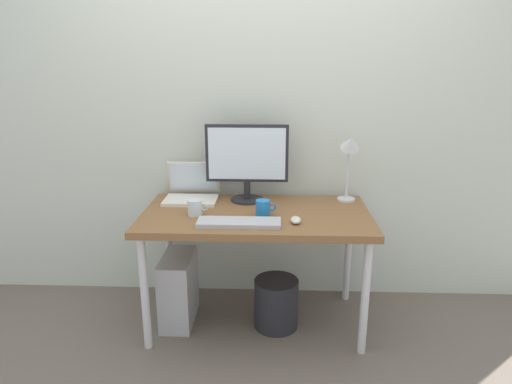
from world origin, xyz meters
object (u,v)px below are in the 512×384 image
object	(u,v)px
laptop	(192,190)
coffee_mug	(263,208)
keyboard	(239,223)
mouse	(296,220)
computer_tower	(179,289)
monitor	(247,159)
glass_cup	(195,207)
wastebasket	(276,303)
desk	(256,223)
desk_lamp	(350,153)

from	to	relation	value
laptop	coffee_mug	xyz separation A→B (m)	(0.45, -0.29, -0.01)
keyboard	mouse	size ratio (longest dim) A/B	4.89
computer_tower	mouse	bearing A→B (deg)	-13.14
monitor	mouse	bearing A→B (deg)	-53.99
glass_cup	wastebasket	distance (m)	0.75
mouse	computer_tower	world-z (taller)	mouse
desk	coffee_mug	world-z (taller)	coffee_mug
desk	computer_tower	bearing A→B (deg)	-178.74
monitor	desk_lamp	distance (m)	0.61
computer_tower	wastebasket	world-z (taller)	computer_tower
desk	monitor	xyz separation A→B (m)	(-0.06, 0.22, 0.33)
desk	wastebasket	xyz separation A→B (m)	(0.12, -0.05, -0.49)
laptop	monitor	bearing A→B (deg)	-3.08
glass_cup	computer_tower	world-z (taller)	glass_cup
wastebasket	computer_tower	bearing A→B (deg)	176.14
monitor	keyboard	distance (m)	0.50
coffee_mug	computer_tower	xyz separation A→B (m)	(-0.51, 0.04, -0.54)
monitor	computer_tower	xyz separation A→B (m)	(-0.40, -0.23, -0.76)
monitor	coffee_mug	world-z (taller)	monitor
mouse	monitor	bearing A→B (deg)	126.01
desk	keyboard	bearing A→B (deg)	-111.10
monitor	mouse	distance (m)	0.54
computer_tower	monitor	bearing A→B (deg)	29.40
computer_tower	desk_lamp	bearing A→B (deg)	12.68
laptop	computer_tower	distance (m)	0.61
glass_cup	desk_lamp	bearing A→B (deg)	17.62
desk_lamp	coffee_mug	xyz separation A→B (m)	(-0.51, -0.27, -0.26)
mouse	coffee_mug	xyz separation A→B (m)	(-0.18, 0.12, 0.03)
mouse	desk	bearing A→B (deg)	142.06
mouse	computer_tower	size ratio (longest dim) A/B	0.21
desk	computer_tower	xyz separation A→B (m)	(-0.47, -0.01, -0.43)
keyboard	wastebasket	size ratio (longest dim) A/B	1.47
desk_lamp	mouse	size ratio (longest dim) A/B	4.77
monitor	glass_cup	bearing A→B (deg)	-134.30
keyboard	desk	bearing A→B (deg)	68.90
monitor	keyboard	world-z (taller)	monitor
coffee_mug	wastebasket	world-z (taller)	coffee_mug
glass_cup	computer_tower	xyz separation A→B (m)	(-0.13, 0.05, -0.54)
desk_lamp	coffee_mug	distance (m)	0.63
keyboard	coffee_mug	world-z (taller)	coffee_mug
desk_lamp	computer_tower	xyz separation A→B (m)	(-1.02, -0.23, -0.79)
desk_lamp	laptop	bearing A→B (deg)	178.92
desk_lamp	mouse	world-z (taller)	desk_lamp
desk	mouse	distance (m)	0.29
desk	desk_lamp	xyz separation A→B (m)	(0.55, 0.22, 0.37)
desk	desk_lamp	size ratio (longest dim) A/B	3.02
laptop	desk	bearing A→B (deg)	-30.08
laptop	mouse	xyz separation A→B (m)	(0.63, -0.41, -0.04)
laptop	coffee_mug	size ratio (longest dim) A/B	2.78
desk	keyboard	world-z (taller)	keyboard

